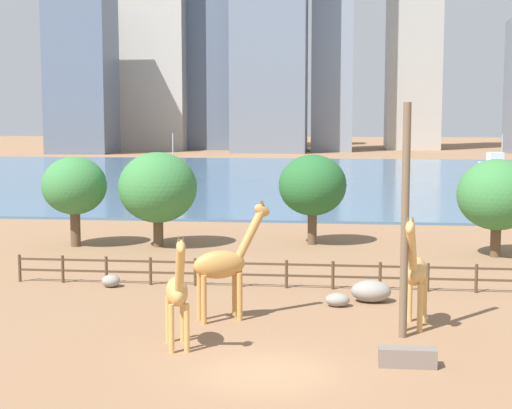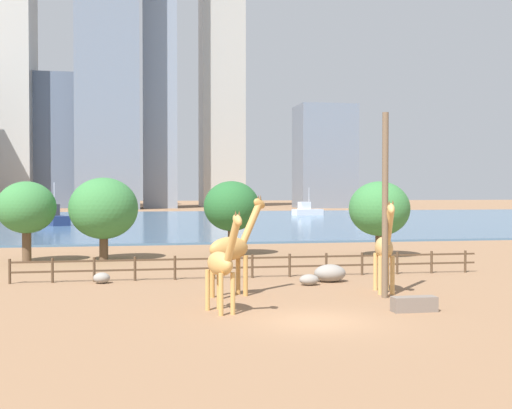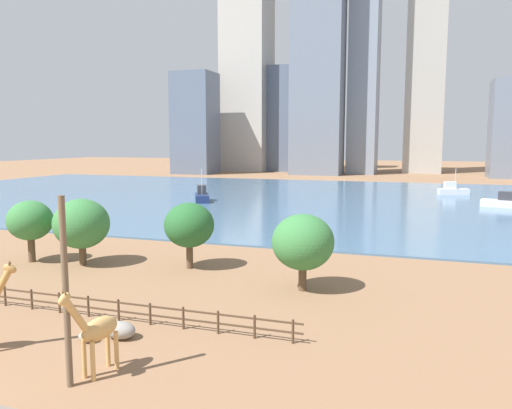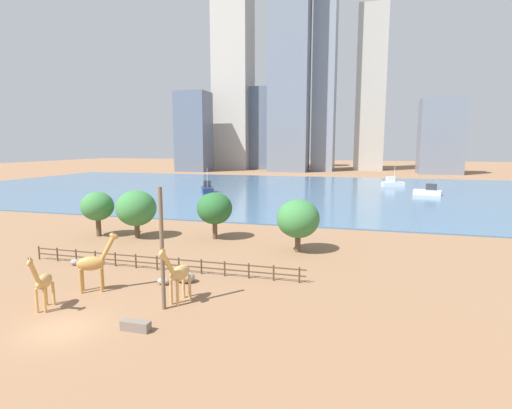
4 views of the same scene
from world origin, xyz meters
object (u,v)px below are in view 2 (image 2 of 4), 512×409
(giraffe_companion, at_px, (385,248))
(feeding_trough, at_px, (414,304))
(giraffe_tall, at_px, (232,248))
(boat_ferry, at_px, (53,218))
(boat_tug, at_px, (374,214))
(giraffe_young, at_px, (222,264))
(boulder_near_fence, at_px, (330,273))
(tree_center_broad, at_px, (104,209))
(utility_pole, at_px, (385,205))
(tree_right_tall, at_px, (26,208))
(boat_sailboat, at_px, (307,211))
(tree_left_small, at_px, (232,206))
(boulder_by_pole, at_px, (309,280))
(tree_left_large, at_px, (379,209))
(boulder_small, at_px, (102,278))

(giraffe_companion, height_order, feeding_trough, giraffe_companion)
(giraffe_tall, xyz_separation_m, boat_ferry, (-15.49, 60.38, -1.04))
(feeding_trough, distance_m, boat_tug, 78.18)
(giraffe_young, height_order, boulder_near_fence, giraffe_young)
(tree_center_broad, bearing_deg, giraffe_tall, -68.30)
(utility_pole, bearing_deg, tree_right_tall, 135.91)
(boulder_near_fence, xyz_separation_m, boat_sailboat, (20.86, 82.92, 0.60))
(tree_right_tall, bearing_deg, tree_left_small, 9.46)
(boulder_near_fence, xyz_separation_m, tree_center_broad, (-12.32, 12.91, 3.12))
(tree_right_tall, xyz_separation_m, boat_tug, (44.54, 52.55, -2.61))
(utility_pole, xyz_separation_m, boulder_near_fence, (-0.96, 5.26, -3.70))
(giraffe_tall, xyz_separation_m, giraffe_companion, (7.19, -0.35, -0.08))
(utility_pole, height_order, tree_right_tall, utility_pole)
(tree_center_broad, xyz_separation_m, boat_ferry, (-8.90, 43.84, -2.43))
(feeding_trough, relative_size, tree_right_tall, 0.33)
(utility_pole, height_order, boat_ferry, utility_pole)
(boulder_near_fence, xyz_separation_m, boulder_by_pole, (-1.40, -0.96, -0.18))
(tree_left_large, relative_size, tree_right_tall, 1.01)
(boulder_near_fence, bearing_deg, boulder_small, 172.23)
(boat_ferry, bearing_deg, tree_center_broad, -14.91)
(giraffe_tall, height_order, giraffe_young, giraffe_tall)
(tree_right_tall, bearing_deg, giraffe_young, -62.04)
(boulder_near_fence, height_order, tree_left_small, tree_left_small)
(giraffe_companion, distance_m, boulder_by_pole, 4.54)
(giraffe_tall, height_order, boulder_small, giraffe_tall)
(boulder_small, height_order, tree_left_small, tree_left_small)
(boulder_near_fence, distance_m, boulder_by_pole, 1.71)
(giraffe_companion, bearing_deg, boulder_small, -100.91)
(giraffe_young, xyz_separation_m, boat_ferry, (-14.50, 64.27, -0.79))
(tree_right_tall, bearing_deg, boat_ferry, 95.02)
(giraffe_tall, relative_size, feeding_trough, 2.57)
(giraffe_tall, relative_size, utility_pole, 0.56)
(boulder_by_pole, relative_size, boat_ferry, 0.15)
(boulder_by_pole, height_order, boat_tug, boat_tug)
(utility_pole, xyz_separation_m, tree_left_large, (6.33, 16.93, -0.68))
(giraffe_tall, distance_m, giraffe_young, 4.03)
(boulder_near_fence, xyz_separation_m, tree_right_tall, (-17.33, 12.46, 3.20))
(boulder_near_fence, height_order, boat_ferry, boat_ferry)
(giraffe_young, bearing_deg, giraffe_companion, 95.72)
(tree_left_large, xyz_separation_m, tree_left_small, (-10.40, 3.16, 0.15))
(giraffe_young, relative_size, tree_left_small, 0.74)
(boulder_by_pole, relative_size, tree_left_large, 0.18)
(boulder_small, bearing_deg, giraffe_companion, -22.81)
(boulder_near_fence, bearing_deg, boat_sailboat, 75.88)
(boulder_by_pole, bearing_deg, utility_pole, -61.26)
(tree_left_large, relative_size, tree_center_broad, 0.96)
(tree_left_large, distance_m, boat_sailboat, 72.58)
(utility_pole, xyz_separation_m, tree_left_small, (-4.07, 20.09, -0.53))
(utility_pole, xyz_separation_m, boulder_small, (-12.80, 6.87, -3.88))
(feeding_trough, bearing_deg, boat_sailboat, 77.68)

